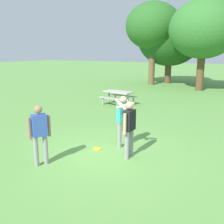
{
  "coord_description": "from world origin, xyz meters",
  "views": [
    {
      "loc": [
        3.82,
        -6.14,
        3.0
      ],
      "look_at": [
        -0.55,
        1.07,
        1.0
      ],
      "focal_mm": 41.42,
      "sensor_mm": 36.0,
      "label": 1
    }
  ],
  "objects_px": {
    "picnic_table_near": "(118,95)",
    "tree_broad_center": "(170,39)",
    "frisbee": "(97,149)",
    "person_bystander": "(129,125)",
    "tree_tall_left": "(153,26)",
    "person_thrower": "(40,131)",
    "person_catcher": "(123,118)",
    "tree_far_right": "(204,29)"
  },
  "relations": [
    {
      "from": "person_thrower",
      "to": "person_catcher",
      "type": "relative_size",
      "value": 1.0
    },
    {
      "from": "picnic_table_near",
      "to": "tree_far_right",
      "type": "bearing_deg",
      "value": 71.64
    },
    {
      "from": "tree_broad_center",
      "to": "tree_tall_left",
      "type": "bearing_deg",
      "value": -117.29
    },
    {
      "from": "tree_far_right",
      "to": "picnic_table_near",
      "type": "bearing_deg",
      "value": -108.36
    },
    {
      "from": "person_catcher",
      "to": "tree_far_right",
      "type": "relative_size",
      "value": 0.24
    },
    {
      "from": "person_catcher",
      "to": "tree_broad_center",
      "type": "height_order",
      "value": "tree_broad_center"
    },
    {
      "from": "person_bystander",
      "to": "picnic_table_near",
      "type": "relative_size",
      "value": 0.88
    },
    {
      "from": "picnic_table_near",
      "to": "tree_broad_center",
      "type": "relative_size",
      "value": 0.28
    },
    {
      "from": "tree_tall_left",
      "to": "tree_broad_center",
      "type": "distance_m",
      "value": 2.24
    },
    {
      "from": "frisbee",
      "to": "tree_far_right",
      "type": "xyz_separation_m",
      "value": [
        -0.23,
        14.37,
        4.54
      ]
    },
    {
      "from": "person_catcher",
      "to": "tree_broad_center",
      "type": "bearing_deg",
      "value": 104.83
    },
    {
      "from": "picnic_table_near",
      "to": "tree_tall_left",
      "type": "relative_size",
      "value": 0.26
    },
    {
      "from": "frisbee",
      "to": "tree_far_right",
      "type": "distance_m",
      "value": 15.07
    },
    {
      "from": "person_thrower",
      "to": "tree_far_right",
      "type": "height_order",
      "value": "tree_far_right"
    },
    {
      "from": "person_thrower",
      "to": "tree_broad_center",
      "type": "relative_size",
      "value": 0.25
    },
    {
      "from": "tree_tall_left",
      "to": "person_thrower",
      "type": "bearing_deg",
      "value": -76.56
    },
    {
      "from": "frisbee",
      "to": "tree_tall_left",
      "type": "height_order",
      "value": "tree_tall_left"
    },
    {
      "from": "tree_far_right",
      "to": "tree_tall_left",
      "type": "bearing_deg",
      "value": 162.73
    },
    {
      "from": "person_catcher",
      "to": "tree_broad_center",
      "type": "distance_m",
      "value": 17.82
    },
    {
      "from": "frisbee",
      "to": "tree_tall_left",
      "type": "relative_size",
      "value": 0.04
    },
    {
      "from": "tree_broad_center",
      "to": "tree_far_right",
      "type": "relative_size",
      "value": 0.97
    },
    {
      "from": "person_catcher",
      "to": "person_bystander",
      "type": "relative_size",
      "value": 1.0
    },
    {
      "from": "person_thrower",
      "to": "tree_far_right",
      "type": "xyz_separation_m",
      "value": [
        0.43,
        16.07,
        3.62
      ]
    },
    {
      "from": "person_bystander",
      "to": "tree_tall_left",
      "type": "bearing_deg",
      "value": 110.6
    },
    {
      "from": "picnic_table_near",
      "to": "tree_broad_center",
      "type": "xyz_separation_m",
      "value": [
        -1.02,
        11.24,
        3.52
      ]
    },
    {
      "from": "person_bystander",
      "to": "tree_broad_center",
      "type": "relative_size",
      "value": 0.25
    },
    {
      "from": "person_catcher",
      "to": "tree_far_right",
      "type": "bearing_deg",
      "value": 93.36
    },
    {
      "from": "picnic_table_near",
      "to": "person_thrower",
      "type": "bearing_deg",
      "value": -74.47
    },
    {
      "from": "person_thrower",
      "to": "tree_broad_center",
      "type": "height_order",
      "value": "tree_broad_center"
    },
    {
      "from": "person_bystander",
      "to": "tree_tall_left",
      "type": "height_order",
      "value": "tree_tall_left"
    },
    {
      "from": "tree_broad_center",
      "to": "person_thrower",
      "type": "bearing_deg",
      "value": -80.41
    },
    {
      "from": "person_thrower",
      "to": "picnic_table_near",
      "type": "distance_m",
      "value": 8.36
    },
    {
      "from": "tree_broad_center",
      "to": "frisbee",
      "type": "bearing_deg",
      "value": -77.45
    },
    {
      "from": "person_thrower",
      "to": "picnic_table_near",
      "type": "height_order",
      "value": "person_thrower"
    },
    {
      "from": "picnic_table_near",
      "to": "person_catcher",
      "type": "bearing_deg",
      "value": -58.78
    },
    {
      "from": "person_bystander",
      "to": "tree_far_right",
      "type": "bearing_deg",
      "value": 95.32
    },
    {
      "from": "person_thrower",
      "to": "frisbee",
      "type": "height_order",
      "value": "person_thrower"
    },
    {
      "from": "person_catcher",
      "to": "picnic_table_near",
      "type": "xyz_separation_m",
      "value": [
        -3.47,
        5.72,
        -0.4
      ]
    },
    {
      "from": "tree_broad_center",
      "to": "tree_far_right",
      "type": "xyz_separation_m",
      "value": [
        3.69,
        -3.22,
        0.48
      ]
    },
    {
      "from": "picnic_table_near",
      "to": "tree_tall_left",
      "type": "xyz_separation_m",
      "value": [
        -1.94,
        9.45,
        4.52
      ]
    },
    {
      "from": "person_bystander",
      "to": "picnic_table_near",
      "type": "distance_m",
      "value": 7.54
    },
    {
      "from": "frisbee",
      "to": "picnic_table_near",
      "type": "relative_size",
      "value": 0.14
    }
  ]
}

